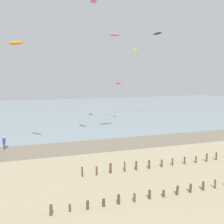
{
  "coord_description": "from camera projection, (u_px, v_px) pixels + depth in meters",
  "views": [
    {
      "loc": [
        -5.5,
        -10.81,
        9.45
      ],
      "look_at": [
        2.68,
        12.46,
        6.16
      ],
      "focal_mm": 44.48,
      "sensor_mm": 36.0,
      "label": 1
    }
  ],
  "objects": [
    {
      "name": "sea",
      "position": [
        38.0,
        112.0,
        71.79
      ],
      "size": [
        160.0,
        70.0,
        0.1
      ],
      "primitive_type": "cube",
      "color": "#7F939E",
      "rests_on": "ground"
    },
    {
      "name": "groyne_mid",
      "position": [
        168.0,
        192.0,
        21.77
      ],
      "size": [
        20.0,
        0.33,
        0.77
      ],
      "color": "#4C362B",
      "rests_on": "ground"
    },
    {
      "name": "kite_aloft_9",
      "position": [
        119.0,
        83.0,
        55.02
      ],
      "size": [
        1.32,
        2.61,
        0.49
      ],
      "primitive_type": "ellipsoid",
      "rotation": [
        0.11,
        0.0,
        4.51
      ],
      "color": "red"
    },
    {
      "name": "kite_aloft_2",
      "position": [
        157.0,
        33.0,
        56.31
      ],
      "size": [
        1.45,
        2.72,
        0.72
      ],
      "primitive_type": "ellipsoid",
      "rotation": [
        -0.43,
        0.0,
        1.78
      ],
      "color": "black"
    },
    {
      "name": "kite_aloft_6",
      "position": [
        115.0,
        35.0,
        49.25
      ],
      "size": [
        1.98,
        1.18,
        0.54
      ],
      "primitive_type": "ellipsoid",
      "rotation": [
        0.48,
        0.0,
        2.85
      ],
      "color": "#E54C99"
    },
    {
      "name": "person_left_flank",
      "position": [
        4.0,
        142.0,
        35.46
      ],
      "size": [
        0.38,
        0.49,
        1.71
      ],
      "color": "#4C4C56",
      "rests_on": "ground"
    },
    {
      "name": "kite_aloft_5",
      "position": [
        16.0,
        43.0,
        31.26
      ],
      "size": [
        2.09,
        2.59,
        0.43
      ],
      "primitive_type": "ellipsoid",
      "rotation": [
        -0.03,
        0.0,
        5.29
      ],
      "color": "orange"
    },
    {
      "name": "wet_sand_strip",
      "position": [
        62.0,
        149.0,
        35.85
      ],
      "size": [
        120.0,
        6.88,
        0.01
      ],
      "primitive_type": "cube",
      "color": "#7A6D59",
      "rests_on": "ground"
    },
    {
      "name": "kite_aloft_0",
      "position": [
        136.0,
        50.0,
        63.99
      ],
      "size": [
        2.15,
        2.01,
        0.39
      ],
      "primitive_type": "ellipsoid",
      "rotation": [
        -0.05,
        0.0,
        0.72
      ],
      "color": "yellow"
    },
    {
      "name": "kite_aloft_3",
      "position": [
        93.0,
        0.0,
        44.33
      ],
      "size": [
        1.84,
        3.51,
        0.78
      ],
      "primitive_type": "ellipsoid",
      "rotation": [
        -0.25,
        0.0,
        4.5
      ],
      "color": "#E54C99"
    },
    {
      "name": "groyne_far",
      "position": [
        173.0,
        162.0,
        29.11
      ],
      "size": [
        21.04,
        0.33,
        1.03
      ],
      "color": "#3E3A27",
      "rests_on": "ground"
    }
  ]
}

